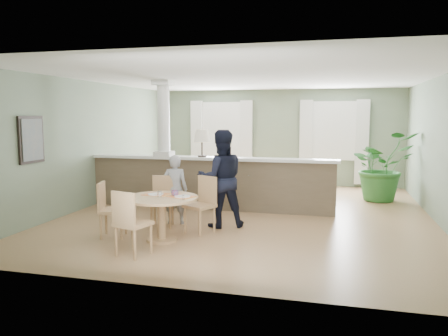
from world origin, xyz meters
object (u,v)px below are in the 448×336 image
(chair_near, at_px, (130,220))
(chair_far_man, at_px, (203,202))
(houseplant, at_px, (381,166))
(chair_side, at_px, (109,207))
(chair_far_boy, at_px, (163,198))
(sofa, at_px, (258,179))
(man_person, at_px, (221,179))
(child_person, at_px, (175,189))
(dining_table, at_px, (162,206))

(chair_near, bearing_deg, chair_far_man, -95.80)
(houseplant, height_order, chair_side, houseplant)
(chair_far_boy, bearing_deg, sofa, 56.98)
(man_person, bearing_deg, child_person, -24.15)
(sofa, bearing_deg, houseplant, 5.48)
(sofa, distance_m, houseplant, 2.88)
(chair_far_boy, xyz_separation_m, chair_near, (0.22, -1.74, 0.02))
(chair_far_man, relative_size, chair_near, 1.01)
(dining_table, relative_size, man_person, 0.67)
(child_person, bearing_deg, houseplant, -148.02)
(chair_far_man, bearing_deg, chair_far_boy, -168.95)
(chair_far_man, distance_m, chair_side, 1.54)
(chair_far_boy, bearing_deg, man_person, -2.79)
(houseplant, xyz_separation_m, chair_near, (-3.79, -5.19, -0.29))
(sofa, relative_size, dining_table, 2.51)
(sofa, distance_m, dining_table, 4.27)
(chair_far_boy, height_order, chair_near, chair_near)
(chair_far_boy, bearing_deg, chair_near, -96.39)
(man_person, bearing_deg, dining_table, 33.86)
(houseplant, bearing_deg, man_person, -132.53)
(houseplant, xyz_separation_m, child_person, (-3.85, -3.26, -0.17))
(man_person, bearing_deg, houseplant, -156.87)
(dining_table, relative_size, chair_near, 1.24)
(houseplant, bearing_deg, chair_side, -136.50)
(houseplant, distance_m, dining_table, 5.68)
(sofa, bearing_deg, child_person, -105.26)
(dining_table, xyz_separation_m, child_person, (-0.19, 1.08, 0.07))
(chair_far_man, relative_size, child_person, 0.75)
(chair_side, bearing_deg, dining_table, -104.42)
(chair_near, xyz_separation_m, chair_side, (-0.79, 0.84, -0.02))
(chair_far_man, xyz_separation_m, chair_side, (-1.39, -0.67, -0.03))
(chair_far_man, xyz_separation_m, child_person, (-0.65, 0.42, 0.11))
(chair_near, bearing_deg, chair_side, -31.14)
(sofa, height_order, chair_side, chair_side)
(chair_near, distance_m, man_person, 2.13)
(chair_near, distance_m, child_person, 1.94)
(dining_table, bearing_deg, chair_far_boy, 111.82)
(child_person, distance_m, man_person, 0.89)
(dining_table, height_order, man_person, man_person)
(dining_table, height_order, chair_far_boy, chair_far_boy)
(sofa, distance_m, chair_side, 4.54)
(child_person, bearing_deg, chair_far_man, 139.01)
(sofa, distance_m, child_person, 3.27)
(dining_table, bearing_deg, chair_side, -179.50)
(chair_near, distance_m, chair_side, 1.16)
(chair_far_boy, distance_m, man_person, 1.11)
(chair_far_boy, relative_size, chair_far_man, 0.95)
(chair_far_man, relative_size, man_person, 0.55)
(child_person, bearing_deg, man_person, 171.92)
(sofa, xyz_separation_m, houseplant, (2.86, 0.15, 0.38))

